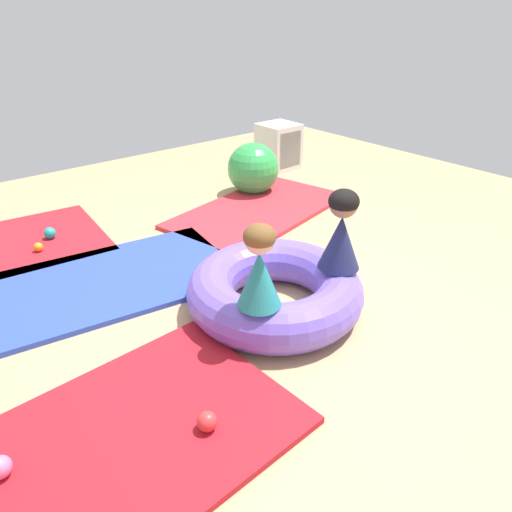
# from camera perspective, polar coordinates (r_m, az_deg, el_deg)

# --- Properties ---
(ground_plane) EXTENTS (8.00, 8.00, 0.00)m
(ground_plane) POSITION_cam_1_polar(r_m,az_deg,el_deg) (3.47, 2.60, -5.36)
(ground_plane) COLOR tan
(gym_mat_near_left) EXTENTS (2.03, 1.41, 0.04)m
(gym_mat_near_left) POSITION_cam_1_polar(r_m,az_deg,el_deg) (4.93, 0.31, 5.40)
(gym_mat_near_left) COLOR red
(gym_mat_near_left) RESTS_ON ground
(gym_mat_far_left) EXTENTS (1.94, 1.35, 0.04)m
(gym_mat_far_left) POSITION_cam_1_polar(r_m,az_deg,el_deg) (3.84, -16.49, -2.72)
(gym_mat_far_left) COLOR #2D47B7
(gym_mat_far_left) RESTS_ON ground
(gym_mat_far_right) EXTENTS (1.77, 1.21, 0.04)m
(gym_mat_far_right) POSITION_cam_1_polar(r_m,az_deg,el_deg) (2.57, -16.13, -20.73)
(gym_mat_far_right) COLOR #B21923
(gym_mat_far_right) RESTS_ON ground
(inflatable_cushion) EXTENTS (1.20, 1.20, 0.32)m
(inflatable_cushion) POSITION_cam_1_polar(r_m,az_deg,el_deg) (3.30, 2.23, -4.05)
(inflatable_cushion) COLOR #7056D1
(inflatable_cushion) RESTS_ON ground
(child_in_teal) EXTENTS (0.29, 0.29, 0.51)m
(child_in_teal) POSITION_cam_1_polar(r_m,az_deg,el_deg) (2.73, 0.40, -1.31)
(child_in_teal) COLOR teal
(child_in_teal) RESTS_ON inflatable_cushion
(child_in_navy) EXTENTS (0.39, 0.39, 0.54)m
(child_in_navy) POSITION_cam_1_polar(r_m,az_deg,el_deg) (3.18, 10.00, 2.96)
(child_in_navy) COLOR navy
(child_in_navy) RESTS_ON inflatable_cushion
(play_ball_teal) EXTENTS (0.10, 0.10, 0.10)m
(play_ball_teal) POSITION_cam_1_polar(r_m,az_deg,el_deg) (4.63, -23.09, 2.50)
(play_ball_teal) COLOR teal
(play_ball_teal) RESTS_ON gym_mat_center_rear
(play_ball_red) EXTENTS (0.10, 0.10, 0.10)m
(play_ball_red) POSITION_cam_1_polar(r_m,az_deg,el_deg) (2.50, -5.77, -18.80)
(play_ball_red) COLOR red
(play_ball_red) RESTS_ON gym_mat_far_right
(play_ball_orange) EXTENTS (0.08, 0.08, 0.08)m
(play_ball_orange) POSITION_cam_1_polar(r_m,az_deg,el_deg) (4.44, -24.24, 0.96)
(play_ball_orange) COLOR orange
(play_ball_orange) RESTS_ON gym_mat_center_rear
(play_ball_pink) EXTENTS (0.10, 0.10, 0.10)m
(play_ball_pink) POSITION_cam_1_polar(r_m,az_deg,el_deg) (2.57, -27.91, -21.12)
(play_ball_pink) COLOR pink
(play_ball_pink) RESTS_ON gym_mat_far_right
(exercise_ball_large) EXTENTS (0.56, 0.56, 0.56)m
(exercise_ball_large) POSITION_cam_1_polar(r_m,az_deg,el_deg) (5.36, -0.34, 10.22)
(exercise_ball_large) COLOR green
(exercise_ball_large) RESTS_ON ground
(storage_cube) EXTENTS (0.44, 0.44, 0.56)m
(storage_cube) POSITION_cam_1_polar(r_m,az_deg,el_deg) (6.23, 2.82, 12.71)
(storage_cube) COLOR silver
(storage_cube) RESTS_ON ground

